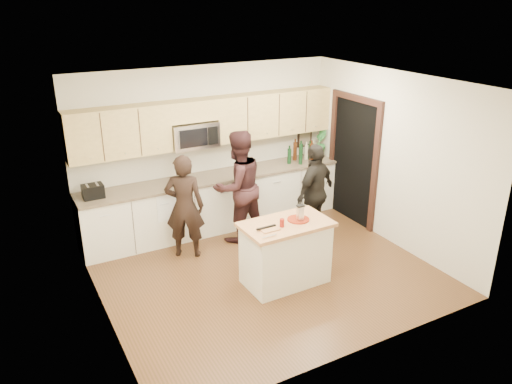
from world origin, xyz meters
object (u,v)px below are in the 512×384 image
woman_left (185,206)px  woman_center (238,187)px  toaster (93,191)px  woman_right (315,192)px  island (285,252)px

woman_left → woman_center: (0.94, 0.11, 0.10)m
toaster → woman_right: bearing=-19.0°
island → toaster: (-2.08, 2.03, 0.58)m
woman_left → woman_right: woman_left is taller
toaster → woman_right: woman_right is taller
woman_center → woman_left: bearing=-2.6°
island → woman_left: woman_left is taller
woman_right → woman_left: bearing=-35.9°
woman_left → woman_right: (2.03, -0.45, -0.00)m
island → woman_left: 1.69m
woman_left → woman_center: size_ratio=0.89×
woman_center → woman_right: 1.23m
island → woman_left: (-0.91, 1.38, 0.35)m
toaster → woman_center: woman_center is taller
toaster → woman_left: bearing=-29.2°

